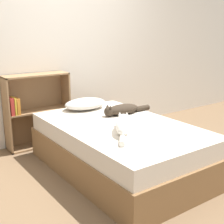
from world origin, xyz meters
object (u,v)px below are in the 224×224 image
pillow (85,104)px  bookshelf (35,109)px  bed (120,147)px  cat_light (123,125)px  cat_dark (122,109)px

pillow → bookshelf: bearing=134.5°
bed → pillow: pillow is taller
pillow → cat_light: (-0.15, -0.96, 0.00)m
cat_light → bed: bearing=8.3°
bed → cat_light: bearing=-120.0°
bed → cat_light: cat_light is taller
bed → cat_dark: (0.25, 0.30, 0.32)m
bookshelf → pillow: bearing=-45.5°
cat_dark → bed: bearing=52.9°
bed → cat_light: size_ratio=3.58×
bed → pillow: (0.03, 0.76, 0.33)m
pillow → bookshelf: 0.68m
cat_light → cat_dark: (0.37, 0.50, -0.01)m
bed → pillow: size_ratio=3.61×
bed → cat_dark: cat_dark is taller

